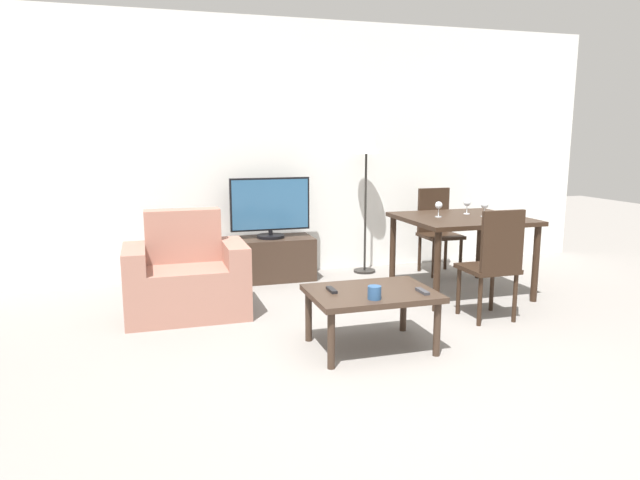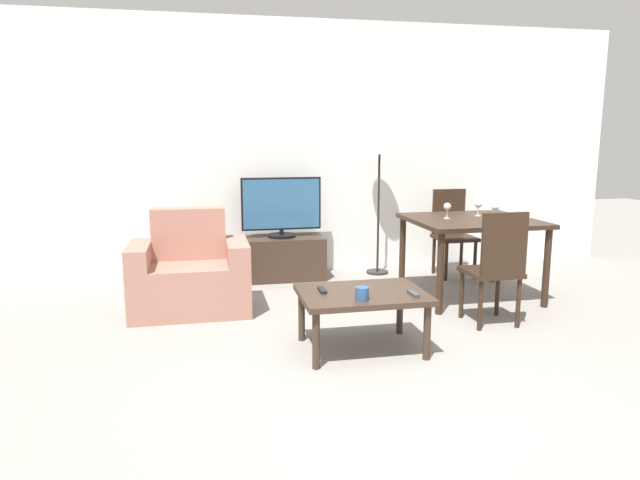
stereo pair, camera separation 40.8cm
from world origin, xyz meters
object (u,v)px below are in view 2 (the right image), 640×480
tv_stand (282,258)px  dining_chair_near (496,264)px  remote_secondary (413,294)px  cup_white_near (362,294)px  wine_glass_right (447,208)px  armchair (190,276)px  tv (281,207)px  remote_primary (322,290)px  coffee_table (362,299)px  wine_glass_center (495,208)px  floor_lamp (380,149)px  wine_glass_left (478,205)px  dining_chair_far (452,229)px  dining_table (471,228)px

tv_stand → dining_chair_near: dining_chair_near is taller
remote_secondary → cup_white_near: cup_white_near is taller
wine_glass_right → remote_secondary: bearing=-122.1°
armchair → tv: bearing=46.1°
remote_primary → coffee_table: bearing=-13.5°
armchair → wine_glass_center: 2.81m
remote_primary → remote_secondary: same height
floor_lamp → remote_primary: floor_lamp is taller
dining_chair_near → floor_lamp: floor_lamp is taller
remote_secondary → wine_glass_center: bearing=43.9°
armchair → remote_secondary: bearing=-41.3°
coffee_table → wine_glass_center: wine_glass_center is taller
floor_lamp → cup_white_near: bearing=-110.0°
dining_chair_near → remote_primary: dining_chair_near is taller
remote_secondary → wine_glass_left: wine_glass_left is taller
floor_lamp → wine_glass_right: floor_lamp is taller
armchair → remote_primary: size_ratio=6.62×
tv → tv_stand: bearing=90.0°
tv_stand → armchair: bearing=-133.8°
dining_chair_far → remote_secondary: bearing=-120.7°
tv_stand → tv: bearing=-90.0°
wine_glass_left → floor_lamp: bearing=127.4°
dining_table → dining_chair_near: size_ratio=1.21×
remote_primary → wine_glass_left: wine_glass_left is taller
remote_primary → remote_secondary: size_ratio=1.00×
coffee_table → dining_chair_near: 1.21m
tv → remote_primary: (-0.01, -2.08, -0.33)m
tv_stand → dining_chair_far: bearing=-6.5°
tv → wine_glass_left: 1.98m
tv_stand → dining_chair_near: size_ratio=0.95×
tv → wine_glass_center: bearing=-31.3°
floor_lamp → wine_glass_left: size_ratio=10.89×
remote_secondary → wine_glass_center: size_ratio=1.03×
cup_white_near → tv: bearing=94.9°
tv → coffee_table: tv is taller
cup_white_near → tv_stand: bearing=94.9°
cup_white_near → dining_chair_far: bearing=52.9°
dining_chair_near → remote_secondary: (-0.85, -0.43, -0.07)m
tv_stand → wine_glass_left: 2.07m
dining_chair_near → remote_secondary: dining_chair_near is taller
armchair → wine_glass_right: (2.33, -0.03, 0.53)m
armchair → floor_lamp: 2.45m
tv_stand → cup_white_near: bearing=-85.1°
cup_white_near → wine_glass_right: bearing=48.5°
cup_white_near → dining_chair_near: bearing=21.3°
dining_table → wine_glass_left: (0.13, 0.14, 0.19)m
dining_chair_near → wine_glass_left: bearing=71.4°
remote_primary → wine_glass_left: size_ratio=1.03×
tv_stand → coffee_table: size_ratio=1.00×
dining_chair_near → floor_lamp: bearing=101.1°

